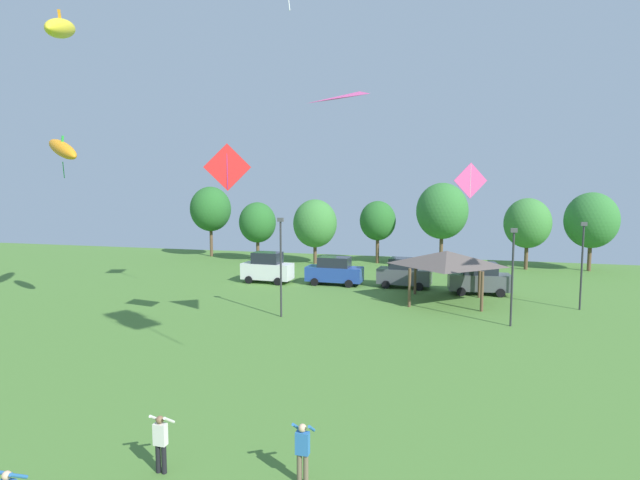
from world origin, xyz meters
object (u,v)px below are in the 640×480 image
object	(u,v)px
kite_flying_0	(359,111)
treeline_tree_5	(527,223)
parked_car_leftmost	(267,268)
light_post_0	(513,271)
kite_flying_4	(61,28)
person_standing_mid_field	(161,440)
light_post_2	(281,261)
treeline_tree_4	(442,211)
park_pavilion	(447,258)
parked_car_rightmost_in_row	(479,279)
treeline_tree_0	(211,209)
treeline_tree_6	(591,220)
treeline_tree_2	(315,223)
treeline_tree_1	(257,223)
person_standing_near_foreground	(303,449)
light_post_1	(582,260)
parked_car_third_from_left	(404,273)
kite_flying_8	(63,149)
kite_flying_1	(227,167)
parked_car_second_from_left	(334,271)
treeline_tree_3	(378,221)
kite_flying_3	(471,181)

from	to	relation	value
kite_flying_0	treeline_tree_5	xyz separation A→B (m)	(10.93, 29.54, -6.78)
parked_car_leftmost	light_post_0	distance (m)	20.61
kite_flying_4	person_standing_mid_field	bearing A→B (deg)	-41.38
light_post_2	treeline_tree_4	world-z (taller)	treeline_tree_4
light_post_0	treeline_tree_4	xyz separation A→B (m)	(-4.68, 21.41, 2.50)
park_pavilion	parked_car_rightmost_in_row	bearing A→B (deg)	55.95
treeline_tree_0	treeline_tree_6	distance (m)	40.37
treeline_tree_2	treeline_tree_5	xyz separation A→B (m)	(21.16, 1.70, 0.29)
treeline_tree_4	treeline_tree_6	xyz separation A→B (m)	(13.88, 1.70, -0.80)
light_post_0	treeline_tree_1	size ratio (longest dim) A/B	0.87
light_post_0	treeline_tree_6	world-z (taller)	treeline_tree_6
person_standing_near_foreground	kite_flying_0	xyz separation A→B (m)	(-0.71, 10.84, 10.40)
kite_flying_0	light_post_0	bearing A→B (deg)	43.35
treeline_tree_5	light_post_1	bearing A→B (deg)	-85.65
person_standing_mid_field	light_post_1	xyz separation A→B (m)	(15.41, 23.93, 2.32)
light_post_1	park_pavilion	bearing A→B (deg)	-179.86
treeline_tree_0	treeline_tree_5	size ratio (longest dim) A/B	1.17
treeline_tree_4	person_standing_near_foreground	bearing A→B (deg)	-93.08
parked_car_third_from_left	light_post_0	distance (m)	12.35
kite_flying_8	kite_flying_1	bearing A→B (deg)	-10.50
kite_flying_4	treeline_tree_1	bearing A→B (deg)	90.59
person_standing_near_foreground	treeline_tree_1	bearing A→B (deg)	111.65
person_standing_mid_field	kite_flying_1	bearing A→B (deg)	123.63
person_standing_near_foreground	parked_car_second_from_left	size ratio (longest dim) A/B	0.36
light_post_2	kite_flying_8	bearing A→B (deg)	-167.19
person_standing_mid_field	parked_car_leftmost	size ratio (longest dim) A/B	0.39
kite_flying_1	parked_car_third_from_left	bearing A→B (deg)	66.58
parked_car_leftmost	light_post_1	distance (m)	23.55
kite_flying_4	treeline_tree_4	size ratio (longest dim) A/B	0.56
treeline_tree_2	kite_flying_4	bearing A→B (deg)	-103.09
treeline_tree_3	parked_car_third_from_left	bearing A→B (deg)	-71.79
kite_flying_1	person_standing_near_foreground	bearing A→B (deg)	-56.10
light_post_1	treeline_tree_6	world-z (taller)	treeline_tree_6
kite_flying_1	light_post_0	distance (m)	16.82
kite_flying_3	kite_flying_4	bearing A→B (deg)	-151.83
parked_car_rightmost_in_row	treeline_tree_4	size ratio (longest dim) A/B	0.55
treeline_tree_6	treeline_tree_3	bearing A→B (deg)	-179.18
parked_car_third_from_left	park_pavilion	size ratio (longest dim) A/B	0.72
light_post_2	kite_flying_0	bearing A→B (deg)	-43.21
treeline_tree_2	person_standing_mid_field	bearing A→B (deg)	-79.83
park_pavilion	treeline_tree_0	bearing A→B (deg)	147.24
kite_flying_3	parked_car_leftmost	distance (m)	18.08
treeline_tree_1	treeline_tree_4	distance (m)	19.77
treeline_tree_6	treeline_tree_5	bearing A→B (deg)	-173.53
parked_car_rightmost_in_row	treeline_tree_1	distance (m)	26.14
parked_car_rightmost_in_row	treeline_tree_0	xyz separation A→B (m)	(-29.73, 14.18, 4.41)
park_pavilion	treeline_tree_5	distance (m)	18.57
parked_car_second_from_left	light_post_2	bearing A→B (deg)	-92.49
treeline_tree_0	treeline_tree_6	size ratio (longest dim) A/B	1.08
parked_car_leftmost	light_post_0	xyz separation A→B (m)	(18.47, -8.93, 1.95)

